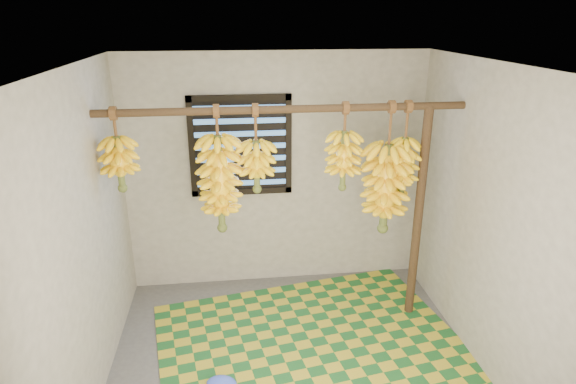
{
  "coord_description": "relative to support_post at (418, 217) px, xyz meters",
  "views": [
    {
      "loc": [
        -0.46,
        -3.1,
        2.72
      ],
      "look_at": [
        0.0,
        0.55,
        1.35
      ],
      "focal_mm": 30.0,
      "sensor_mm": 36.0,
      "label": 1
    }
  ],
  "objects": [
    {
      "name": "floor",
      "position": [
        -1.2,
        -0.7,
        -1.0
      ],
      "size": [
        3.0,
        3.0,
        0.01
      ],
      "primitive_type": "cube",
      "color": "#494949",
      "rests_on": "ground"
    },
    {
      "name": "ceiling",
      "position": [
        -1.2,
        -0.7,
        1.4
      ],
      "size": [
        3.0,
        3.0,
        0.01
      ],
      "primitive_type": "cube",
      "color": "silver",
      "rests_on": "wall_back"
    },
    {
      "name": "wall_back",
      "position": [
        -1.2,
        0.8,
        0.2
      ],
      "size": [
        3.0,
        0.01,
        2.4
      ],
      "primitive_type": "cube",
      "color": "gray",
      "rests_on": "floor"
    },
    {
      "name": "wall_left",
      "position": [
        -2.71,
        -0.7,
        0.2
      ],
      "size": [
        0.01,
        3.0,
        2.4
      ],
      "primitive_type": "cube",
      "color": "gray",
      "rests_on": "floor"
    },
    {
      "name": "wall_right",
      "position": [
        0.3,
        -0.7,
        0.2
      ],
      "size": [
        0.01,
        3.0,
        2.4
      ],
      "primitive_type": "cube",
      "color": "gray",
      "rests_on": "floor"
    },
    {
      "name": "window",
      "position": [
        -1.55,
        0.78,
        0.5
      ],
      "size": [
        1.0,
        0.04,
        1.0
      ],
      "color": "black",
      "rests_on": "wall_back"
    },
    {
      "name": "hanging_pole",
      "position": [
        -1.2,
        0.0,
        1.0
      ],
      "size": [
        3.0,
        0.06,
        0.06
      ],
      "primitive_type": "cylinder",
      "rotation": [
        0.0,
        1.57,
        0.0
      ],
      "color": "#442F1A",
      "rests_on": "wall_left"
    },
    {
      "name": "support_post",
      "position": [
        0.0,
        0.0,
        0.0
      ],
      "size": [
        0.08,
        0.08,
        2.0
      ],
      "primitive_type": "cylinder",
      "color": "#442F1A",
      "rests_on": "floor"
    },
    {
      "name": "woven_mat",
      "position": [
        -1.01,
        -0.43,
        -0.99
      ],
      "size": [
        2.9,
        2.48,
        0.01
      ],
      "primitive_type": "cube",
      "rotation": [
        0.0,
        0.0,
        0.17
      ],
      "color": "#195522",
      "rests_on": "floor"
    },
    {
      "name": "plastic_bag",
      "position": [
        -1.8,
        -0.83,
        -0.94
      ],
      "size": [
        0.28,
        0.24,
        0.1
      ],
      "primitive_type": "ellipsoid",
      "rotation": [
        0.0,
        0.0,
        -0.29
      ],
      "color": "blue",
      "rests_on": "woven_mat"
    },
    {
      "name": "banana_bunch_a",
      "position": [
        -2.53,
        0.0,
        0.6
      ],
      "size": [
        0.29,
        0.29,
        0.68
      ],
      "color": "brown",
      "rests_on": "hanging_pole"
    },
    {
      "name": "banana_bunch_b",
      "position": [
        -1.75,
        0.0,
        0.39
      ],
      "size": [
        0.34,
        0.34,
        1.08
      ],
      "color": "brown",
      "rests_on": "hanging_pole"
    },
    {
      "name": "banana_bunch_c",
      "position": [
        -1.44,
        0.0,
        0.53
      ],
      "size": [
        0.31,
        0.31,
        0.74
      ],
      "color": "brown",
      "rests_on": "hanging_pole"
    },
    {
      "name": "banana_bunch_d",
      "position": [
        -0.71,
        0.0,
        0.55
      ],
      "size": [
        0.31,
        0.31,
        0.75
      ],
      "color": "brown",
      "rests_on": "hanging_pole"
    },
    {
      "name": "banana_bunch_e",
      "position": [
        -0.32,
        0.0,
        0.29
      ],
      "size": [
        0.39,
        0.39,
        1.16
      ],
      "color": "brown",
      "rests_on": "hanging_pole"
    },
    {
      "name": "banana_bunch_f",
      "position": [
        -0.18,
        0.0,
        0.47
      ],
      "size": [
        0.26,
        0.26,
        0.85
      ],
      "color": "brown",
      "rests_on": "hanging_pole"
    }
  ]
}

